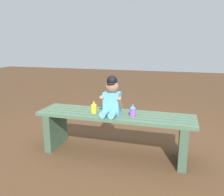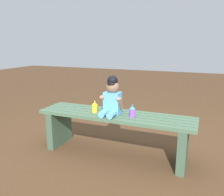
% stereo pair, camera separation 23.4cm
% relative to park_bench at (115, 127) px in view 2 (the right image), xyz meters
% --- Properties ---
extents(ground_plane, '(16.00, 16.00, 0.00)m').
position_rel_park_bench_xyz_m(ground_plane, '(0.00, 0.00, -0.31)').
color(ground_plane, '#4C331E').
extents(park_bench, '(1.67, 0.40, 0.46)m').
position_rel_park_bench_xyz_m(park_bench, '(0.00, 0.00, 0.00)').
color(park_bench, '#47664C').
rests_on(park_bench, ground_plane).
extents(child_figure, '(0.23, 0.27, 0.40)m').
position_rel_park_bench_xyz_m(child_figure, '(-0.03, -0.01, 0.33)').
color(child_figure, '#59A5E5').
rests_on(child_figure, park_bench).
extents(sippy_cup_left, '(0.06, 0.06, 0.12)m').
position_rel_park_bench_xyz_m(sippy_cup_left, '(-0.22, -0.03, 0.21)').
color(sippy_cup_left, yellow).
rests_on(sippy_cup_left, park_bench).
extents(sippy_cup_right, '(0.06, 0.06, 0.12)m').
position_rel_park_bench_xyz_m(sippy_cup_right, '(0.20, -0.03, 0.21)').
color(sippy_cup_right, '#8C4CCC').
rests_on(sippy_cup_right, park_bench).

